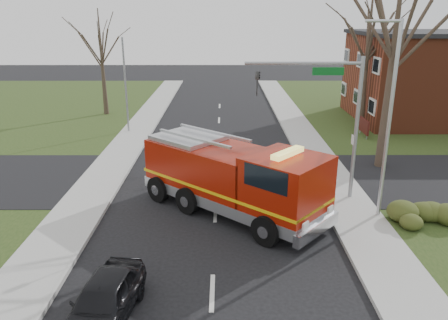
{
  "coord_description": "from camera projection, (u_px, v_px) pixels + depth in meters",
  "views": [
    {
      "loc": [
        0.36,
        -18.0,
        8.57
      ],
      "look_at": [
        0.39,
        1.53,
        2.0
      ],
      "focal_mm": 35.0,
      "sensor_mm": 36.0,
      "label": 1
    }
  ],
  "objects": [
    {
      "name": "parked_car_maroon",
      "position": [
        104.0,
        301.0,
        12.63
      ],
      "size": [
        2.1,
        4.14,
        1.35
      ],
      "primitive_type": "imported",
      "rotation": [
        0.0,
        0.0,
        -0.13
      ],
      "color": "black",
      "rests_on": "ground"
    },
    {
      "name": "ground",
      "position": [
        215.0,
        212.0,
        19.79
      ],
      "size": [
        120.0,
        120.0,
        0.0
      ],
      "primitive_type": "plane",
      "color": "black",
      "rests_on": "ground"
    },
    {
      "name": "health_center_sign",
      "position": [
        364.0,
        126.0,
        31.38
      ],
      "size": [
        0.12,
        2.0,
        1.4
      ],
      "color": "#42120F",
      "rests_on": "ground"
    },
    {
      "name": "traffic_signal_mast",
      "position": [
        330.0,
        103.0,
        19.72
      ],
      "size": [
        5.29,
        0.18,
        6.8
      ],
      "color": "gray",
      "rests_on": "ground"
    },
    {
      "name": "bare_tree_left",
      "position": [
        101.0,
        51.0,
        36.96
      ],
      "size": [
        4.5,
        4.5,
        9.0
      ],
      "color": "#32271E",
      "rests_on": "ground"
    },
    {
      "name": "hedge_corner",
      "position": [
        425.0,
        210.0,
        18.67
      ],
      "size": [
        2.8,
        2.0,
        0.9
      ],
      "primitive_type": "ellipsoid",
      "color": "#323F17",
      "rests_on": "lawn_right"
    },
    {
      "name": "sidewalk_right",
      "position": [
        352.0,
        211.0,
        19.78
      ],
      "size": [
        2.4,
        80.0,
        0.15
      ],
      "primitive_type": "cube",
      "color": "#9D9D98",
      "rests_on": "ground"
    },
    {
      "name": "bare_tree_far",
      "position": [
        368.0,
        43.0,
        31.96
      ],
      "size": [
        5.25,
        5.25,
        10.5
      ],
      "color": "#32271E",
      "rests_on": "ground"
    },
    {
      "name": "streetlight_pole",
      "position": [
        388.0,
        117.0,
        17.88
      ],
      "size": [
        1.48,
        0.16,
        8.4
      ],
      "color": "#B7BABF",
      "rests_on": "ground"
    },
    {
      "name": "sidewalk_left",
      "position": [
        79.0,
        211.0,
        19.76
      ],
      "size": [
        2.4,
        80.0,
        0.15
      ],
      "primitive_type": "cube",
      "color": "#9D9D98",
      "rests_on": "ground"
    },
    {
      "name": "utility_pole_far",
      "position": [
        126.0,
        86.0,
        31.93
      ],
      "size": [
        0.14,
        0.14,
        7.0
      ],
      "primitive_type": "cylinder",
      "color": "gray",
      "rests_on": "ground"
    },
    {
      "name": "fire_engine",
      "position": [
        234.0,
        180.0,
        19.34
      ],
      "size": [
        8.43,
        7.94,
        3.49
      ],
      "rotation": [
        0.0,
        0.0,
        0.85
      ],
      "color": "maroon",
      "rests_on": "ground"
    },
    {
      "name": "bare_tree_near",
      "position": [
        395.0,
        36.0,
        23.13
      ],
      "size": [
        6.0,
        6.0,
        12.0
      ],
      "color": "#32271E",
      "rests_on": "ground"
    }
  ]
}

